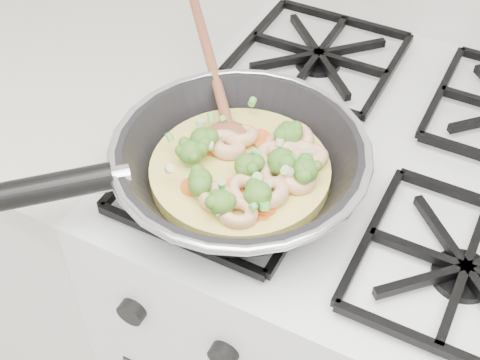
% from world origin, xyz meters
% --- Properties ---
extents(stove, '(0.60, 0.60, 0.92)m').
position_xyz_m(stove, '(0.00, 1.70, 0.46)').
color(stove, white).
rests_on(stove, ground).
extents(counter_left, '(1.00, 0.60, 0.90)m').
position_xyz_m(counter_left, '(-0.80, 1.70, 0.45)').
color(counter_left, white).
rests_on(counter_left, ground).
extents(skillet, '(0.40, 0.48, 0.10)m').
position_xyz_m(skillet, '(-0.13, 1.54, 0.96)').
color(skillet, black).
rests_on(skillet, stove).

